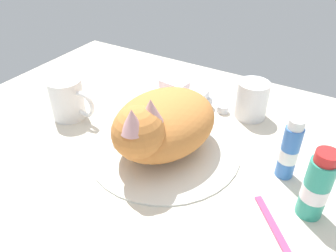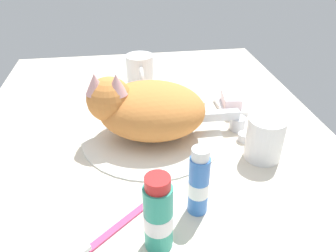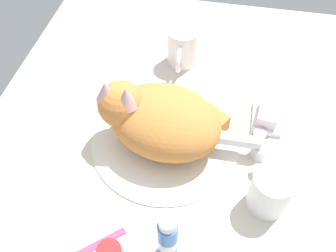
{
  "view_description": "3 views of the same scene",
  "coord_description": "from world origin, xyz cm",
  "px_view_note": "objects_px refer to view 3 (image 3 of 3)",
  "views": [
    {
      "loc": [
        28.51,
        -46.68,
        44.09
      ],
      "look_at": [
        0.48,
        0.64,
        5.76
      ],
      "focal_mm": 35.63,
      "sensor_mm": 36.0,
      "label": 1
    },
    {
      "loc": [
        62.63,
        -5.64,
        41.69
      ],
      "look_at": [
        2.9,
        3.11,
        4.13
      ],
      "focal_mm": 35.52,
      "sensor_mm": 36.0,
      "label": 2
    },
    {
      "loc": [
        46.03,
        9.4,
        63.36
      ],
      "look_at": [
        0.65,
        0.72,
        6.12
      ],
      "focal_mm": 39.0,
      "sensor_mm": 36.0,
      "label": 3
    }
  ],
  "objects_px": {
    "cat": "(158,117)",
    "soap_bar": "(268,113)",
    "toothbrush": "(82,252)",
    "coffee_mug": "(183,47)",
    "faucet": "(252,148)",
    "rinse_cup": "(270,192)",
    "toothpaste_bottle": "(168,239)"
  },
  "relations": [
    {
      "from": "cat",
      "to": "coffee_mug",
      "type": "bearing_deg",
      "value": 178.2
    },
    {
      "from": "faucet",
      "to": "soap_bar",
      "type": "bearing_deg",
      "value": 162.56
    },
    {
      "from": "cat",
      "to": "soap_bar",
      "type": "xyz_separation_m",
      "value": [
        -0.1,
        0.23,
        -0.05
      ]
    },
    {
      "from": "cat",
      "to": "toothpaste_bottle",
      "type": "relative_size",
      "value": 2.19
    },
    {
      "from": "faucet",
      "to": "soap_bar",
      "type": "distance_m",
      "value": 0.1
    },
    {
      "from": "toothpaste_bottle",
      "to": "toothbrush",
      "type": "bearing_deg",
      "value": -78.24
    },
    {
      "from": "coffee_mug",
      "to": "cat",
      "type": "bearing_deg",
      "value": -1.8
    },
    {
      "from": "toothbrush",
      "to": "cat",
      "type": "bearing_deg",
      "value": 163.38
    },
    {
      "from": "toothpaste_bottle",
      "to": "toothbrush",
      "type": "relative_size",
      "value": 1.07
    },
    {
      "from": "rinse_cup",
      "to": "toothpaste_bottle",
      "type": "bearing_deg",
      "value": -52.66
    },
    {
      "from": "toothbrush",
      "to": "faucet",
      "type": "bearing_deg",
      "value": 133.83
    },
    {
      "from": "toothpaste_bottle",
      "to": "coffee_mug",
      "type": "bearing_deg",
      "value": -173.4
    },
    {
      "from": "faucet",
      "to": "rinse_cup",
      "type": "height_order",
      "value": "rinse_cup"
    },
    {
      "from": "cat",
      "to": "coffee_mug",
      "type": "xyz_separation_m",
      "value": [
        -0.26,
        0.01,
        -0.02
      ]
    },
    {
      "from": "rinse_cup",
      "to": "soap_bar",
      "type": "bearing_deg",
      "value": -179.49
    },
    {
      "from": "soap_bar",
      "to": "toothbrush",
      "type": "height_order",
      "value": "soap_bar"
    },
    {
      "from": "faucet",
      "to": "soap_bar",
      "type": "xyz_separation_m",
      "value": [
        -0.1,
        0.03,
        0.0
      ]
    },
    {
      "from": "rinse_cup",
      "to": "faucet",
      "type": "bearing_deg",
      "value": -163.31
    },
    {
      "from": "rinse_cup",
      "to": "toothbrush",
      "type": "height_order",
      "value": "rinse_cup"
    },
    {
      "from": "faucet",
      "to": "cat",
      "type": "height_order",
      "value": "cat"
    },
    {
      "from": "rinse_cup",
      "to": "soap_bar",
      "type": "distance_m",
      "value": 0.21
    },
    {
      "from": "cat",
      "to": "faucet",
      "type": "bearing_deg",
      "value": 89.13
    },
    {
      "from": "toothbrush",
      "to": "rinse_cup",
      "type": "bearing_deg",
      "value": 116.68
    },
    {
      "from": "cat",
      "to": "toothbrush",
      "type": "distance_m",
      "value": 0.29
    },
    {
      "from": "cat",
      "to": "toothpaste_bottle",
      "type": "bearing_deg",
      "value": 15.3
    },
    {
      "from": "coffee_mug",
      "to": "soap_bar",
      "type": "bearing_deg",
      "value": 53.94
    },
    {
      "from": "cat",
      "to": "soap_bar",
      "type": "bearing_deg",
      "value": 112.89
    },
    {
      "from": "rinse_cup",
      "to": "toothpaste_bottle",
      "type": "distance_m",
      "value": 0.21
    },
    {
      "from": "coffee_mug",
      "to": "soap_bar",
      "type": "relative_size",
      "value": 1.7
    },
    {
      "from": "rinse_cup",
      "to": "cat",
      "type": "bearing_deg",
      "value": -116.21
    },
    {
      "from": "toothpaste_bottle",
      "to": "rinse_cup",
      "type": "bearing_deg",
      "value": 127.34
    },
    {
      "from": "coffee_mug",
      "to": "rinse_cup",
      "type": "relative_size",
      "value": 1.36
    }
  ]
}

